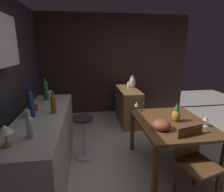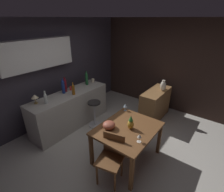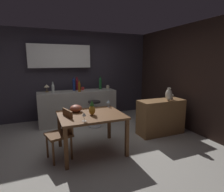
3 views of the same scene
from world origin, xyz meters
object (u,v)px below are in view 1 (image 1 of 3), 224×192
(wine_glass_right, at_px, (137,104))
(fruit_bowl, at_px, (161,125))
(vase_ceramic_ivory, at_px, (132,82))
(wine_glass_left, at_px, (206,119))
(chair_near_window, at_px, (194,159))
(wine_bottle_ruby, at_px, (30,101))
(dining_table, at_px, (172,127))
(cup_red, at_px, (36,108))
(wine_bottle_amber, at_px, (53,103))
(pineapple_centerpiece, at_px, (176,114))
(cup_cream, at_px, (50,94))
(wine_bottle_cobalt, at_px, (31,103))
(counter_lamp, at_px, (5,130))
(wine_bottle_green, at_px, (46,90))
(bar_stool, at_px, (84,136))
(wine_bottle_clear, at_px, (30,125))
(sideboard_cabinet, at_px, (128,106))
(pillar_candle_tall, at_px, (129,84))

(wine_glass_right, bearing_deg, fruit_bowl, -170.15)
(vase_ceramic_ivory, bearing_deg, wine_glass_left, -167.40)
(chair_near_window, distance_m, wine_bottle_ruby, 2.18)
(dining_table, height_order, cup_red, cup_red)
(wine_bottle_amber, height_order, cup_red, wine_bottle_amber)
(pineapple_centerpiece, distance_m, cup_cream, 2.19)
(wine_bottle_cobalt, height_order, counter_lamp, wine_bottle_cobalt)
(chair_near_window, bearing_deg, wine_bottle_cobalt, 72.73)
(cup_cream, bearing_deg, wine_bottle_green, 176.79)
(cup_cream, bearing_deg, fruit_bowl, -128.55)
(wine_bottle_ruby, xyz_separation_m, wine_bottle_amber, (-0.00, -0.29, -0.04))
(wine_bottle_cobalt, bearing_deg, fruit_bowl, -99.82)
(wine_bottle_cobalt, bearing_deg, chair_near_window, -107.27)
(bar_stool, distance_m, cup_cream, 1.03)
(dining_table, distance_m, counter_lamp, 2.08)
(dining_table, relative_size, wine_bottle_amber, 3.86)
(wine_bottle_amber, bearing_deg, fruit_bowl, -105.29)
(wine_bottle_cobalt, bearing_deg, pineapple_centerpiece, -91.57)
(chair_near_window, relative_size, fruit_bowl, 3.71)
(wine_glass_left, distance_m, pineapple_centerpiece, 0.38)
(chair_near_window, relative_size, cup_red, 8.07)
(counter_lamp, bearing_deg, wine_bottle_amber, -19.24)
(wine_bottle_clear, bearing_deg, counter_lamp, 130.19)
(cup_red, bearing_deg, wine_bottle_ruby, 171.36)
(wine_glass_left, bearing_deg, wine_bottle_clear, 97.97)
(wine_bottle_clear, bearing_deg, wine_bottle_green, 4.95)
(wine_bottle_ruby, relative_size, wine_bottle_clear, 1.29)
(cup_red, distance_m, vase_ceramic_ivory, 2.40)
(sideboard_cabinet, distance_m, pineapple_centerpiece, 1.84)
(wine_bottle_amber, bearing_deg, cup_red, 61.36)
(chair_near_window, bearing_deg, wine_bottle_green, 54.39)
(wine_bottle_cobalt, relative_size, cup_cream, 3.09)
(fruit_bowl, bearing_deg, wine_bottle_amber, 74.71)
(wine_bottle_clear, height_order, vase_ceramic_ivory, wine_bottle_clear)
(chair_near_window, xyz_separation_m, wine_glass_left, (0.33, -0.32, 0.37))
(bar_stool, xyz_separation_m, counter_lamp, (-1.11, 0.66, 0.69))
(chair_near_window, distance_m, bar_stool, 1.65)
(pillar_candle_tall, bearing_deg, cup_cream, 119.06)
(wine_bottle_green, distance_m, wine_bottle_amber, 0.71)
(wine_glass_left, bearing_deg, bar_stool, 67.68)
(cup_cream, xyz_separation_m, pillar_candle_tall, (0.94, -1.70, -0.07))
(dining_table, relative_size, wine_bottle_clear, 4.07)
(cup_cream, bearing_deg, wine_bottle_amber, -166.44)
(chair_near_window, relative_size, vase_ceramic_ivory, 2.97)
(bar_stool, relative_size, vase_ceramic_ivory, 2.37)
(wine_glass_right, relative_size, vase_ceramic_ivory, 0.55)
(wine_glass_left, height_order, wine_bottle_green, wine_bottle_green)
(chair_near_window, bearing_deg, pineapple_centerpiece, -2.06)
(dining_table, xyz_separation_m, pineapple_centerpiece, (0.01, -0.05, 0.20))
(wine_bottle_cobalt, bearing_deg, cup_cream, -2.22)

